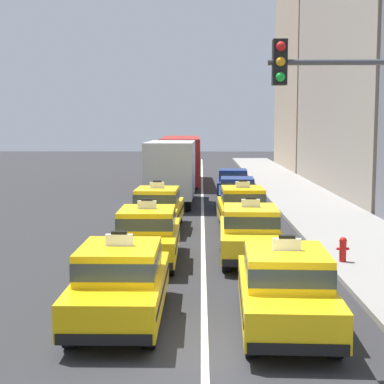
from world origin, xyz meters
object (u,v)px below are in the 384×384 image
at_px(box_truck_left_fourth, 172,170).
at_px(taxi_left_second, 147,234).
at_px(sedan_right_fourth, 237,193).
at_px(traffic_light_pole, 374,144).
at_px(sedan_right_fifth, 233,182).
at_px(taxi_left_nearest, 120,281).
at_px(taxi_right_nearest, 285,287).
at_px(taxi_right_third, 242,207).
at_px(taxi_left_third, 157,208).
at_px(taxi_right_second, 250,232).
at_px(fire_hydrant, 343,248).
at_px(bus_left_fifth, 181,158).

bearing_deg(box_truck_left_fourth, taxi_left_second, -90.42).
height_order(sedan_right_fourth, traffic_light_pole, traffic_light_pole).
distance_m(taxi_left_second, sedan_right_fifth, 16.81).
relative_size(taxi_left_second, sedan_right_fifth, 1.05).
height_order(taxi_left_nearest, sedan_right_fourth, taxi_left_nearest).
height_order(taxi_right_nearest, sedan_right_fifth, taxi_right_nearest).
bearing_deg(box_truck_left_fourth, taxi_right_third, -66.51).
xyz_separation_m(taxi_left_third, sedan_right_fifth, (3.53, 10.77, -0.03)).
relative_size(sedan_right_fourth, sedan_right_fifth, 1.00).
bearing_deg(taxi_right_nearest, box_truck_left_fourth, 99.59).
distance_m(taxi_left_third, taxi_right_second, 6.19).
bearing_deg(traffic_light_pole, fire_hydrant, 80.34).
xyz_separation_m(box_truck_left_fourth, fire_hydrant, (5.66, -13.62, -1.23)).
bearing_deg(sedan_right_fifth, taxi_left_second, -101.73).
relative_size(taxi_left_second, taxi_left_third, 0.99).
distance_m(taxi_right_third, fire_hydrant, 6.86).
relative_size(sedan_right_fifth, traffic_light_pole, 0.78).
height_order(bus_left_fifth, sedan_right_fourth, bus_left_fifth).
relative_size(taxi_right_third, traffic_light_pole, 0.82).
distance_m(taxi_left_second, taxi_right_third, 6.81).
bearing_deg(taxi_left_second, sedan_right_fifth, 78.27).
distance_m(taxi_left_nearest, bus_left_fifth, 29.42).
xyz_separation_m(taxi_left_third, box_truck_left_fourth, (0.21, 7.54, 0.90)).
height_order(sedan_right_fourth, sedan_right_fifth, same).
bearing_deg(taxi_right_second, fire_hydrant, -16.65).
height_order(taxi_left_third, box_truck_left_fourth, box_truck_left_fourth).
height_order(taxi_left_nearest, fire_hydrant, taxi_left_nearest).
relative_size(sedan_right_fourth, fire_hydrant, 5.96).
bearing_deg(taxi_right_second, box_truck_left_fourth, 103.21).
bearing_deg(taxi_left_nearest, taxi_right_third, 73.71).
bearing_deg(sedan_right_fourth, taxi_left_third, -122.05).
bearing_deg(fire_hydrant, sedan_right_fifth, 97.91).
bearing_deg(fire_hydrant, bus_left_fifth, 102.84).
bearing_deg(traffic_light_pole, bus_left_fifth, 97.91).
height_order(sedan_right_fifth, fire_hydrant, sedan_right_fifth).
bearing_deg(taxi_left_second, box_truck_left_fourth, 89.58).
relative_size(taxi_left_nearest, sedan_right_fifth, 1.05).
distance_m(box_truck_left_fourth, taxi_right_nearest, 19.35).
bearing_deg(taxi_right_second, taxi_left_second, -172.57).
height_order(taxi_right_second, sedan_right_fourth, taxi_right_second).
bearing_deg(taxi_left_nearest, taxi_right_nearest, -6.86).
relative_size(taxi_left_second, taxi_right_nearest, 0.99).
relative_size(sedan_right_fifth, fire_hydrant, 5.98).
bearing_deg(bus_left_fifth, sedan_right_fifth, -66.86).
xyz_separation_m(bus_left_fifth, fire_hydrant, (5.55, -24.37, -1.27)).
bearing_deg(sedan_right_fifth, fire_hydrant, -82.09).
bearing_deg(sedan_right_fifth, taxi_left_third, -108.14).
height_order(taxi_left_third, sedan_right_fourth, taxi_left_third).
bearing_deg(taxi_left_third, sedan_right_fifth, 71.86).
bearing_deg(taxi_right_nearest, bus_left_fifth, 95.96).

